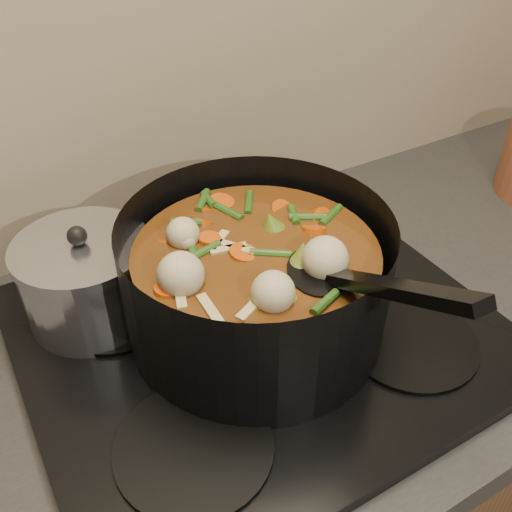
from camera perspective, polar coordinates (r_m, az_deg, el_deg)
counter at (r=1.18m, az=0.16°, el=-23.58°), size 2.64×0.64×0.91m
stovetop at (r=0.80m, az=0.22°, el=-7.45°), size 0.62×0.54×0.03m
stockpot at (r=0.74m, az=0.05°, el=-2.56°), size 0.41×0.50×0.25m
saucepan at (r=0.81m, az=-16.52°, el=-2.28°), size 0.18×0.18×0.15m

